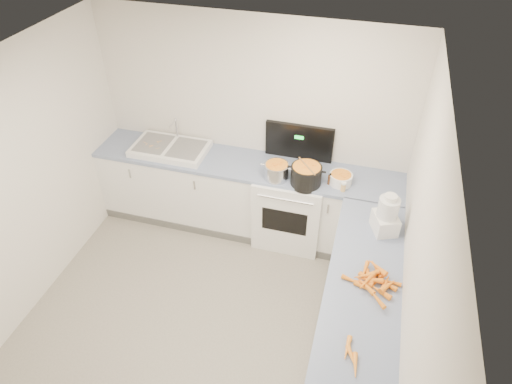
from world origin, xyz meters
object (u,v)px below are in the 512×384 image
(mixing_bowl, at_px, (341,179))
(spice_jar, at_px, (343,187))
(extract_bottle, at_px, (330,180))
(sink, at_px, (170,148))
(food_processor, at_px, (386,216))
(steel_pot, at_px, (277,172))
(black_pot, at_px, (306,176))
(stove, at_px, (291,205))

(mixing_bowl, xyz_separation_m, spice_jar, (0.04, -0.12, -0.01))
(mixing_bowl, bearing_deg, extract_bottle, -157.66)
(sink, relative_size, mixing_bowl, 3.55)
(spice_jar, xyz_separation_m, food_processor, (0.44, -0.49, 0.13))
(mixing_bowl, bearing_deg, food_processor, -51.90)
(steel_pot, height_order, spice_jar, steel_pot)
(black_pot, bearing_deg, extract_bottle, 13.05)
(mixing_bowl, distance_m, spice_jar, 0.13)
(sink, distance_m, spice_jar, 2.03)
(black_pot, bearing_deg, steel_pot, 178.63)
(stove, height_order, extract_bottle, stove)
(steel_pot, relative_size, black_pot, 0.82)
(mixing_bowl, relative_size, spice_jar, 2.75)
(stove, xyz_separation_m, extract_bottle, (0.42, -0.11, 0.52))
(stove, bearing_deg, sink, 179.38)
(steel_pot, height_order, food_processor, food_processor)
(stove, height_order, sink, stove)
(sink, relative_size, steel_pot, 3.26)
(black_pot, xyz_separation_m, food_processor, (0.83, -0.51, 0.08))
(sink, height_order, spice_jar, sink)
(steel_pot, relative_size, extract_bottle, 2.46)
(food_processor, bearing_deg, spice_jar, 131.74)
(steel_pot, relative_size, mixing_bowl, 1.09)
(black_pot, relative_size, food_processor, 0.78)
(stove, xyz_separation_m, sink, (-1.45, 0.02, 0.50))
(stove, bearing_deg, black_pot, -43.43)
(stove, relative_size, food_processor, 3.30)
(mixing_bowl, height_order, spice_jar, mixing_bowl)
(extract_bottle, bearing_deg, steel_pot, -175.04)
(extract_bottle, relative_size, spice_jar, 1.22)
(black_pot, height_order, extract_bottle, black_pot)
(stove, distance_m, food_processor, 1.37)
(sink, bearing_deg, mixing_bowl, -2.28)
(steel_pot, distance_m, mixing_bowl, 0.68)
(spice_jar, bearing_deg, food_processor, -48.26)
(stove, relative_size, spice_jar, 15.44)
(black_pot, xyz_separation_m, spice_jar, (0.40, -0.02, -0.05))
(spice_jar, bearing_deg, stove, 161.79)
(stove, relative_size, black_pot, 4.22)
(spice_jar, bearing_deg, mixing_bowl, 109.58)
(stove, xyz_separation_m, black_pot, (0.17, -0.16, 0.56))
(sink, xyz_separation_m, food_processor, (2.46, -0.69, 0.14))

